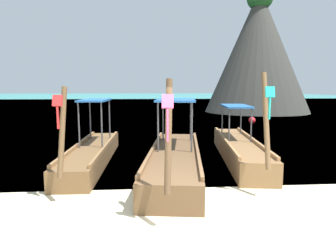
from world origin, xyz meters
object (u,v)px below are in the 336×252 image
longtail_boat_pink_ribbon (175,159)px  longtail_boat_red_ribbon (92,153)px  longtail_boat_turquoise_ribbon (239,149)px  mooring_buoy_near (252,120)px  karst_rock (260,54)px

longtail_boat_pink_ribbon → longtail_boat_red_ribbon: bearing=155.9°
longtail_boat_pink_ribbon → longtail_boat_turquoise_ribbon: (2.36, 1.32, 0.00)m
longtail_boat_red_ribbon → mooring_buoy_near: 13.43m
longtail_boat_pink_ribbon → mooring_buoy_near: longtail_boat_pink_ribbon is taller
mooring_buoy_near → longtail_boat_red_ribbon: bearing=-132.4°
longtail_boat_red_ribbon → karst_rock: (13.40, 20.03, 5.48)m
mooring_buoy_near → karst_rock: bearing=66.7°
longtail_boat_red_ribbon → karst_rock: karst_rock is taller
longtail_boat_pink_ribbon → longtail_boat_turquoise_ribbon: 2.70m
longtail_boat_pink_ribbon → mooring_buoy_near: 12.82m
longtail_boat_red_ribbon → longtail_boat_turquoise_ribbon: bearing=1.5°
longtail_boat_red_ribbon → longtail_boat_pink_ribbon: longtail_boat_pink_ribbon is taller
longtail_boat_turquoise_ribbon → mooring_buoy_near: longtail_boat_turquoise_ribbon is taller
longtail_boat_red_ribbon → longtail_boat_turquoise_ribbon: (5.00, 0.13, 0.03)m
longtail_boat_pink_ribbon → karst_rock: 24.41m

